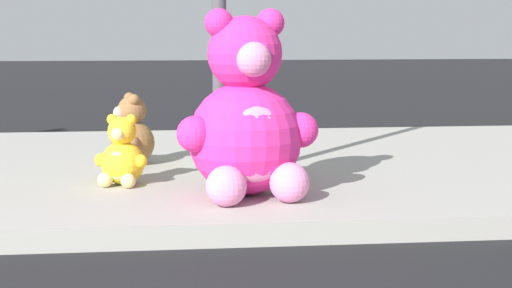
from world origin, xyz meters
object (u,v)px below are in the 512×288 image
object	(u,v)px
plush_lime	(225,133)
plush_brown	(130,136)
plush_pink_large	(247,122)
plush_yellow	(122,157)

from	to	relation	value
plush_lime	plush_brown	size ratio (longest dim) A/B	0.99
plush_pink_large	plush_lime	xyz separation A→B (m)	(-0.05, 1.49, -0.28)
plush_pink_large	plush_brown	size ratio (longest dim) A/B	2.12
plush_lime	plush_brown	xyz separation A→B (m)	(-0.83, -0.13, 0.00)
plush_brown	plush_yellow	distance (m)	0.88
plush_pink_large	plush_brown	bearing A→B (deg)	123.12
plush_lime	plush_yellow	xyz separation A→B (m)	(-0.85, -1.01, -0.03)
plush_lime	plush_yellow	world-z (taller)	plush_lime
plush_lime	plush_brown	world-z (taller)	plush_brown
plush_lime	plush_yellow	bearing A→B (deg)	-130.03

